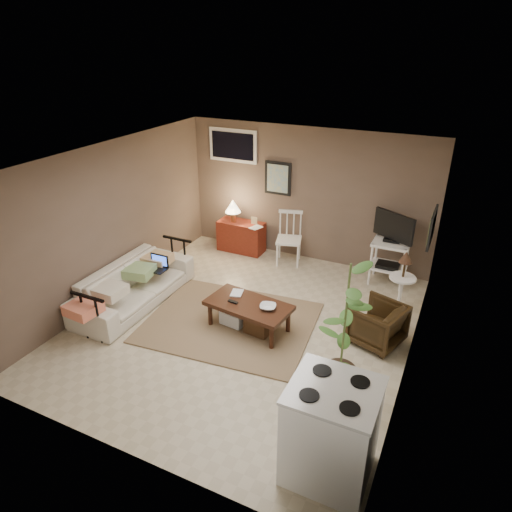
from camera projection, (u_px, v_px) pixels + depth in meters
The scene contains 20 objects.
floor at pixel (244, 325), 6.57m from camera, with size 5.00×5.00×0.00m, color #C1B293.
art_back at pixel (278, 178), 8.16m from camera, with size 0.50×0.03×0.60m, color black.
art_right at pixel (432, 227), 5.90m from camera, with size 0.03×0.60×0.45m, color black.
window at pixel (233, 146), 8.29m from camera, with size 0.96×0.03×0.60m, color white.
rug at pixel (230, 322), 6.61m from camera, with size 2.35×1.88×0.02m, color #856A4D.
coffee_table at pixel (248, 314), 6.38m from camera, with size 1.24×0.75×0.44m.
sofa at pixel (133, 279), 6.95m from camera, with size 2.11×0.62×0.82m, color beige.
sofa_pillows at pixel (125, 281), 6.69m from camera, with size 0.40×2.00×0.14m, color beige, non-canonical shape.
sofa_end_rails at pixel (140, 284), 6.93m from camera, with size 0.57×2.10×0.71m, color black, non-canonical shape.
laptop at pixel (158, 265), 7.11m from camera, with size 0.32×0.24×0.22m.
red_console at pixel (241, 234), 8.69m from camera, with size 0.88×0.39×1.01m.
spindle_chair at pixel (289, 240), 8.19m from camera, with size 0.53×0.53×0.95m.
tv_stand at pixel (391, 247), 7.41m from camera, with size 0.68×0.48×1.24m.
side_table at pixel (403, 276), 6.58m from camera, with size 0.38×0.38×1.02m.
armchair at pixel (377, 322), 6.07m from camera, with size 0.62×0.58×0.64m, color black.
potted_plant at pixel (344, 327), 4.94m from camera, with size 0.43×0.43×1.71m.
stove at pixel (331, 432), 4.15m from camera, with size 0.79×0.73×1.03m.
bowl at pixel (268, 302), 6.13m from camera, with size 0.22×0.05×0.22m, color #39180F.
book_table at pixel (231, 286), 6.51m from camera, with size 0.16×0.02×0.22m, color #39180F.
book_console at pixel (253, 221), 8.32m from camera, with size 0.17×0.02×0.23m, color #39180F.
Camera 1 is at (2.51, -4.87, 3.77)m, focal length 32.00 mm.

